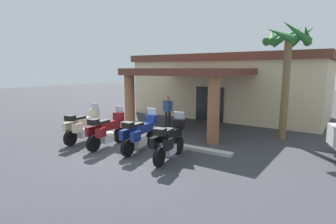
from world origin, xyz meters
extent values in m
plane|color=#38383D|center=(0.00, 0.00, 0.00)|extent=(80.00, 80.00, 0.00)
cube|color=beige|center=(0.11, 10.11, 1.83)|extent=(12.36, 6.03, 3.67)
cube|color=#1E2328|center=(0.00, 7.26, 1.05)|extent=(1.80, 0.17, 2.10)
cube|color=brown|center=(-0.09, 4.86, 3.03)|extent=(5.79, 5.14, 0.35)
cylinder|color=brown|center=(-2.57, 2.89, 1.43)|extent=(0.52, 0.52, 2.86)
cylinder|color=brown|center=(2.23, 2.71, 1.43)|extent=(0.52, 0.52, 2.86)
cube|color=brown|center=(0.11, 10.11, 3.89)|extent=(12.78, 6.45, 0.44)
cylinder|color=black|center=(-2.82, 0.69, 0.33)|extent=(0.22, 0.67, 0.66)
cylinder|color=black|center=(-2.62, -0.85, 0.33)|extent=(0.22, 0.67, 0.66)
cube|color=silver|center=(-2.72, -0.10, 0.37)|extent=(0.39, 0.60, 0.32)
cube|color=beige|center=(-2.74, 0.04, 0.88)|extent=(0.45, 1.18, 0.34)
cube|color=black|center=(-2.69, -0.30, 1.10)|extent=(0.36, 0.63, 0.10)
cube|color=beige|center=(-2.82, 0.67, 1.15)|extent=(0.47, 0.29, 0.36)
cube|color=#B2BCC6|center=(-2.83, 0.75, 1.43)|extent=(0.41, 0.17, 0.36)
cube|color=beige|center=(-2.90, -0.73, 0.76)|extent=(0.24, 0.46, 0.36)
cube|color=beige|center=(-2.38, -0.67, 0.76)|extent=(0.24, 0.46, 0.36)
cube|color=black|center=(-2.63, -0.80, 1.17)|extent=(0.40, 0.36, 0.22)
cylinder|color=black|center=(-1.26, 0.64, 0.33)|extent=(0.18, 0.67, 0.66)
cylinder|color=black|center=(-1.17, -0.90, 0.33)|extent=(0.18, 0.67, 0.66)
cube|color=silver|center=(-1.21, -0.16, 0.37)|extent=(0.35, 0.58, 0.32)
cube|color=maroon|center=(-1.22, -0.01, 0.88)|extent=(0.37, 1.17, 0.34)
cube|color=black|center=(-1.20, -0.36, 1.10)|extent=(0.31, 0.62, 0.10)
cube|color=maroon|center=(-1.26, 0.62, 1.15)|extent=(0.45, 0.27, 0.36)
cube|color=#B2BCC6|center=(-1.26, 0.70, 1.43)|extent=(0.41, 0.14, 0.36)
cube|color=maroon|center=(-1.43, -0.77, 0.76)|extent=(0.21, 0.45, 0.36)
cube|color=maroon|center=(-0.92, -0.74, 0.76)|extent=(0.21, 0.45, 0.36)
cube|color=black|center=(-1.17, -0.85, 1.17)|extent=(0.38, 0.34, 0.22)
cylinder|color=black|center=(0.26, 0.93, 0.33)|extent=(0.17, 0.66, 0.66)
cylinder|color=black|center=(0.32, -0.62, 0.33)|extent=(0.17, 0.66, 0.66)
cube|color=silver|center=(0.30, 0.13, 0.37)|extent=(0.34, 0.57, 0.32)
cube|color=navy|center=(0.29, 0.28, 0.88)|extent=(0.34, 1.16, 0.34)
cube|color=black|center=(0.30, -0.07, 1.10)|extent=(0.30, 0.61, 0.10)
cube|color=navy|center=(0.27, 0.91, 1.15)|extent=(0.45, 0.26, 0.36)
cube|color=#B2BCC6|center=(0.26, 0.99, 1.43)|extent=(0.40, 0.13, 0.36)
cube|color=navy|center=(0.06, -0.48, 0.76)|extent=(0.20, 0.45, 0.36)
cube|color=navy|center=(0.58, -0.46, 0.76)|extent=(0.20, 0.45, 0.36)
cube|color=black|center=(0.32, -0.57, 1.17)|extent=(0.37, 0.33, 0.22)
cylinder|color=black|center=(1.71, 0.70, 0.33)|extent=(0.21, 0.67, 0.66)
cylinder|color=black|center=(1.89, -0.84, 0.33)|extent=(0.21, 0.67, 0.66)
cube|color=silver|center=(1.80, -0.10, 0.37)|extent=(0.38, 0.59, 0.32)
cube|color=black|center=(1.78, 0.05, 0.88)|extent=(0.43, 1.18, 0.34)
cube|color=black|center=(1.82, -0.29, 1.10)|extent=(0.35, 0.63, 0.10)
cube|color=black|center=(1.71, 0.68, 1.15)|extent=(0.46, 0.29, 0.36)
cube|color=#B2BCC6|center=(1.70, 0.76, 1.43)|extent=(0.41, 0.16, 0.36)
cube|color=black|center=(1.61, -0.72, 0.76)|extent=(0.23, 0.46, 0.36)
cube|color=black|center=(2.13, -0.66, 0.76)|extent=(0.23, 0.46, 0.36)
cube|color=black|center=(1.88, -0.79, 1.17)|extent=(0.39, 0.36, 0.22)
cylinder|color=black|center=(-1.13, 4.50, 0.42)|extent=(0.14, 0.14, 0.85)
cylinder|color=black|center=(-1.27, 4.39, 0.42)|extent=(0.14, 0.14, 0.85)
cylinder|color=#335999|center=(-1.20, 4.45, 1.15)|extent=(0.32, 0.32, 0.60)
cylinder|color=#335999|center=(-1.02, 4.58, 1.18)|extent=(0.09, 0.09, 0.57)
cylinder|color=#335999|center=(-1.38, 4.32, 1.18)|extent=(0.09, 0.09, 0.57)
sphere|color=tan|center=(-1.20, 4.45, 1.59)|extent=(0.23, 0.23, 0.23)
cylinder|color=brown|center=(4.59, 5.17, 2.22)|extent=(0.33, 0.33, 4.44)
cone|color=#236028|center=(5.28, 5.18, 4.61)|extent=(0.37, 1.41, 0.87)
cone|color=#236028|center=(5.04, 5.69, 4.61)|extent=(1.30, 1.18, 0.89)
cone|color=#236028|center=(4.39, 5.83, 4.64)|extent=(1.42, 0.75, 0.98)
cone|color=#236028|center=(3.94, 5.38, 4.58)|extent=(0.78, 1.46, 0.80)
cone|color=#236028|center=(3.93, 4.99, 4.64)|extent=(0.72, 1.43, 0.97)
cone|color=#236028|center=(4.36, 4.52, 4.62)|extent=(1.44, 0.81, 0.90)
cone|color=#236028|center=(4.95, 4.59, 4.69)|extent=(1.31, 1.00, 1.10)
cube|color=#ADA89E|center=(-0.46, 1.44, 0.06)|extent=(8.02, 0.36, 0.12)
camera|label=1|loc=(6.75, -7.84, 3.19)|focal=28.94mm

